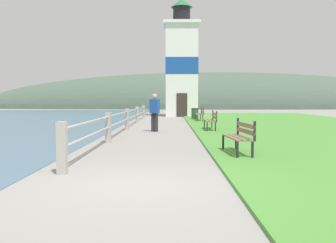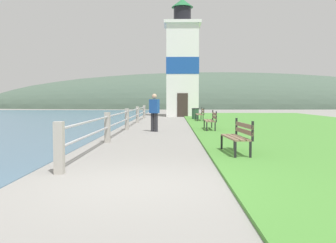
{
  "view_description": "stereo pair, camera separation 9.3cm",
  "coord_description": "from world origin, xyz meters",
  "px_view_note": "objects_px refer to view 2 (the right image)",
  "views": [
    {
      "loc": [
        0.6,
        -6.24,
        1.46
      ],
      "look_at": [
        0.43,
        13.5,
        0.3
      ],
      "focal_mm": 40.0,
      "sensor_mm": 36.0,
      "label": 1
    },
    {
      "loc": [
        0.7,
        -6.24,
        1.46
      ],
      "look_at": [
        0.43,
        13.5,
        0.3
      ],
      "focal_mm": 40.0,
      "sensor_mm": 36.0,
      "label": 2
    }
  ],
  "objects_px": {
    "park_bench_midway": "(211,119)",
    "lighthouse": "(182,65)",
    "park_bench_far": "(201,113)",
    "person_strolling": "(154,111)",
    "trash_bin": "(195,114)",
    "park_bench_near": "(238,135)"
  },
  "relations": [
    {
      "from": "lighthouse",
      "to": "park_bench_far",
      "type": "bearing_deg",
      "value": -82.08
    },
    {
      "from": "trash_bin",
      "to": "person_strolling",
      "type": "bearing_deg",
      "value": -103.84
    },
    {
      "from": "park_bench_midway",
      "to": "park_bench_far",
      "type": "xyz_separation_m",
      "value": [
        0.07,
        7.73,
        0.0
      ]
    },
    {
      "from": "park_bench_far",
      "to": "person_strolling",
      "type": "distance_m",
      "value": 8.72
    },
    {
      "from": "park_bench_midway",
      "to": "trash_bin",
      "type": "xyz_separation_m",
      "value": [
        -0.18,
        9.47,
        -0.12
      ]
    },
    {
      "from": "park_bench_near",
      "to": "park_bench_midway",
      "type": "relative_size",
      "value": 0.86
    },
    {
      "from": "park_bench_midway",
      "to": "park_bench_near",
      "type": "bearing_deg",
      "value": 90.64
    },
    {
      "from": "park_bench_midway",
      "to": "lighthouse",
      "type": "xyz_separation_m",
      "value": [
        -1.0,
        15.39,
        3.95
      ]
    },
    {
      "from": "park_bench_near",
      "to": "trash_bin",
      "type": "relative_size",
      "value": 1.97
    },
    {
      "from": "park_bench_near",
      "to": "park_bench_midway",
      "type": "height_order",
      "value": "same"
    },
    {
      "from": "lighthouse",
      "to": "person_strolling",
      "type": "height_order",
      "value": "lighthouse"
    },
    {
      "from": "park_bench_midway",
      "to": "person_strolling",
      "type": "xyz_separation_m",
      "value": [
        -2.65,
        -0.54,
        0.39
      ]
    },
    {
      "from": "park_bench_far",
      "to": "trash_bin",
      "type": "distance_m",
      "value": 1.76
    },
    {
      "from": "lighthouse",
      "to": "trash_bin",
      "type": "bearing_deg",
      "value": -82.19
    },
    {
      "from": "park_bench_far",
      "to": "lighthouse",
      "type": "relative_size",
      "value": 0.19
    },
    {
      "from": "park_bench_near",
      "to": "park_bench_far",
      "type": "bearing_deg",
      "value": -95.11
    },
    {
      "from": "park_bench_midway",
      "to": "person_strolling",
      "type": "relative_size",
      "value": 1.12
    },
    {
      "from": "lighthouse",
      "to": "trash_bin",
      "type": "relative_size",
      "value": 12.11
    },
    {
      "from": "park_bench_midway",
      "to": "park_bench_far",
      "type": "height_order",
      "value": "same"
    },
    {
      "from": "park_bench_near",
      "to": "park_bench_far",
      "type": "xyz_separation_m",
      "value": [
        0.16,
        15.5,
        0.0
      ]
    },
    {
      "from": "park_bench_midway",
      "to": "trash_bin",
      "type": "distance_m",
      "value": 9.47
    },
    {
      "from": "lighthouse",
      "to": "park_bench_midway",
      "type": "bearing_deg",
      "value": -86.3
    }
  ]
}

